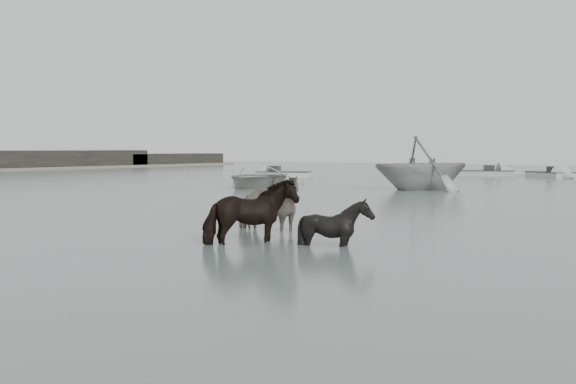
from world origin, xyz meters
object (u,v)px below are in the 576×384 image
(pony_pinto, at_px, (267,196))
(pony_black, at_px, (335,212))
(rowboat_lead, at_px, (258,176))
(pony_dark, at_px, (252,205))

(pony_pinto, height_order, pony_black, pony_pinto)
(pony_black, distance_m, rowboat_lead, 21.74)
(pony_dark, bearing_deg, pony_black, -54.81)
(pony_black, bearing_deg, pony_pinto, 85.50)
(pony_dark, xyz_separation_m, pony_black, (1.50, 0.76, -0.12))
(pony_black, bearing_deg, pony_dark, 138.05)
(pony_pinto, bearing_deg, pony_dark, -154.44)
(rowboat_lead, bearing_deg, pony_pinto, -71.91)
(pony_pinto, distance_m, rowboat_lead, 19.07)
(pony_black, xyz_separation_m, rowboat_lead, (-14.51, 16.19, -0.11))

